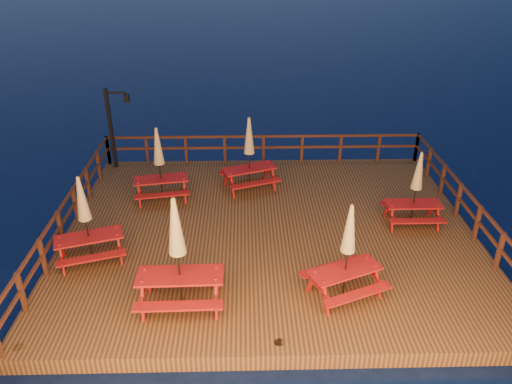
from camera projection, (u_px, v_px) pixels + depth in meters
ground at (269, 240)px, 15.03m from camera, size 500.00×500.00×0.00m
deck at (269, 235)px, 14.93m from camera, size 12.00×10.00×0.40m
deck_piles at (269, 249)px, 15.17m from camera, size 11.44×9.44×1.40m
railing at (267, 180)px, 16.05m from camera, size 11.80×9.75×1.10m
lamp_post at (114, 121)px, 17.91m from camera, size 0.85×0.18×3.00m
picnic_table_0 at (348, 250)px, 11.59m from camera, size 2.18×2.01×2.50m
picnic_table_1 at (178, 252)px, 11.19m from camera, size 2.03×1.68×2.86m
picnic_table_2 at (249, 153)px, 16.59m from camera, size 2.18×2.00×2.55m
picnic_table_3 at (159, 163)px, 15.92m from camera, size 1.96×1.71×2.48m
picnic_table_4 at (416, 188)px, 14.56m from camera, size 1.64×1.35×2.34m
picnic_table_5 at (85, 218)px, 12.87m from camera, size 2.10×1.90×2.49m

